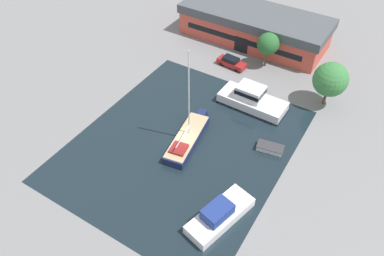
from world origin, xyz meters
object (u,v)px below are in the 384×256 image
Objects in this scene: motor_cruiser at (252,99)px; quay_tree_by_water at (330,80)px; quay_tree_near_building at (268,44)px; sailboat_moored at (188,138)px; small_dinghy at (270,148)px; cabin_boat at (219,215)px; warehouse_building at (254,26)px; parked_car at (231,62)px.

quay_tree_by_water is at bearing -53.75° from motor_cruiser.
sailboat_moored is (-1.48, -20.92, -3.29)m from quay_tree_near_building.
sailboat_moored is at bearing 103.62° from small_dinghy.
cabin_boat is at bearing -75.55° from quay_tree_near_building.
sailboat_moored reaches higher than quay_tree_near_building.
warehouse_building is at bearing 124.29° from cabin_boat.
warehouse_building is 7.24× the size of small_dinghy.
warehouse_building is 9.54m from parked_car.
parked_car is at bearing 44.81° from motor_cruiser.
sailboat_moored is (3.64, -27.27, -2.00)m from warehouse_building.
quay_tree_near_building reaches higher than warehouse_building.
quay_tree_near_building reaches higher than small_dinghy.
small_dinghy is (13.15, -23.19, -2.29)m from warehouse_building.
small_dinghy is at bearing -64.50° from quay_tree_near_building.
motor_cruiser is 1.14× the size of cabin_boat.
sailboat_moored is 12.02m from cabin_boat.
warehouse_building reaches higher than small_dinghy.
quay_tree_by_water is 0.68× the size of motor_cruiser.
quay_tree_near_building is at bearing 76.84° from sailboat_moored.
cabin_boat is at bearing -69.80° from warehouse_building.
quay_tree_by_water is 20.93m from sailboat_moored.
sailboat_moored is (3.04, -17.94, -0.14)m from parked_car.
sailboat_moored is at bearing -81.81° from warehouse_building.
parked_car is 0.37× the size of sailboat_moored.
motor_cruiser is 19.33m from cabin_boat.
sailboat_moored reaches higher than motor_cruiser.
parked_car is at bearing -85.71° from warehouse_building.
sailboat_moored reaches higher than warehouse_building.
motor_cruiser is 2.73× the size of small_dinghy.
quay_tree_by_water is 1.34× the size of parked_car.
warehouse_building is at bearing -170.35° from parked_car.
warehouse_building is at bearing 146.12° from quay_tree_by_water.
small_dinghy is at bearing -137.71° from motor_cruiser.
warehouse_building is at bearing 88.49° from sailboat_moored.
quay_tree_by_water reaches higher than small_dinghy.
motor_cruiser is (2.39, -10.30, -2.79)m from quay_tree_near_building.
quay_tree_by_water is 25.00m from cabin_boat.
warehouse_building reaches higher than motor_cruiser.
cabin_boat is at bearing -97.96° from quay_tree_by_water.
motor_cruiser is (-8.50, -5.90, -2.98)m from quay_tree_by_water.
parked_car is 28.60m from cabin_boat.
motor_cruiser reaches higher than small_dinghy.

